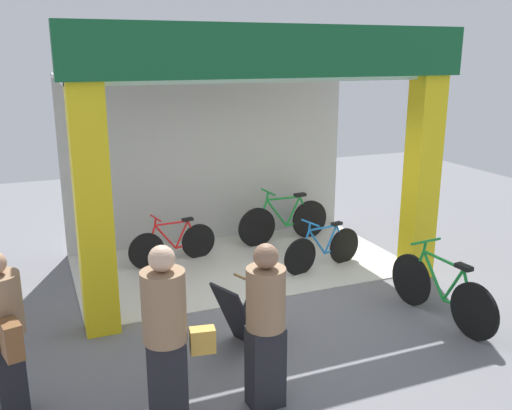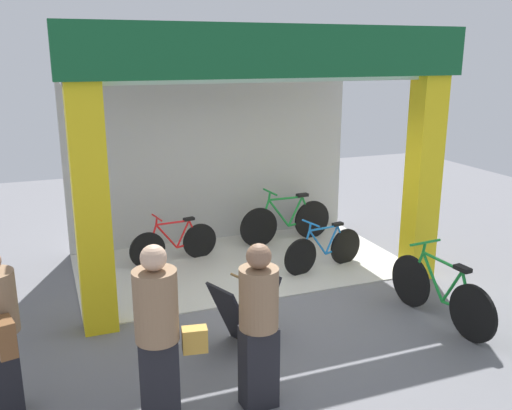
% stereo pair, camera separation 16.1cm
% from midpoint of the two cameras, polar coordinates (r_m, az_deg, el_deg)
% --- Properties ---
extents(ground_plane, '(17.96, 17.96, 0.00)m').
position_cam_midpoint_polar(ground_plane, '(7.72, 1.39, -9.54)').
color(ground_plane, slate).
rests_on(ground_plane, ground).
extents(shop_facade, '(5.18, 3.11, 3.57)m').
position_cam_midpoint_polar(shop_facade, '(8.48, -2.52, 6.28)').
color(shop_facade, beige).
rests_on(shop_facade, ground).
extents(bicycle_inside_0, '(1.45, 0.40, 0.80)m').
position_cam_midpoint_polar(bicycle_inside_0, '(8.96, -8.92, -3.94)').
color(bicycle_inside_0, black).
rests_on(bicycle_inside_0, ground).
extents(bicycle_inside_1, '(1.75, 0.48, 0.96)m').
position_cam_midpoint_polar(bicycle_inside_1, '(9.83, 2.42, -1.64)').
color(bicycle_inside_1, black).
rests_on(bicycle_inside_1, ground).
extents(bicycle_inside_2, '(1.44, 0.42, 0.80)m').
position_cam_midpoint_polar(bicycle_inside_2, '(8.68, 6.31, -4.48)').
color(bicycle_inside_2, black).
rests_on(bicycle_inside_2, ground).
extents(bicycle_parked_0, '(0.48, 1.74, 0.96)m').
position_cam_midpoint_polar(bicycle_parked_0, '(7.35, 17.70, -8.39)').
color(bicycle_parked_0, black).
rests_on(bicycle_parked_0, ground).
extents(sandwich_board_sign, '(0.86, 0.69, 0.80)m').
position_cam_midpoint_polar(sandwich_board_sign, '(6.48, -1.56, -10.75)').
color(sandwich_board_sign, black).
rests_on(sandwich_board_sign, ground).
extents(pedestrian_0, '(0.38, 0.38, 1.62)m').
position_cam_midpoint_polar(pedestrian_0, '(5.23, 0.09, -12.03)').
color(pedestrian_0, black).
rests_on(pedestrian_0, ground).
extents(pedestrian_1, '(0.46, 0.68, 1.62)m').
position_cam_midpoint_polar(pedestrian_1, '(5.51, -25.04, -11.95)').
color(pedestrian_1, black).
rests_on(pedestrian_1, ground).
extents(pedestrian_2, '(0.65, 0.43, 1.72)m').
position_cam_midpoint_polar(pedestrian_2, '(4.97, -10.02, -13.07)').
color(pedestrian_2, black).
rests_on(pedestrian_2, ground).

